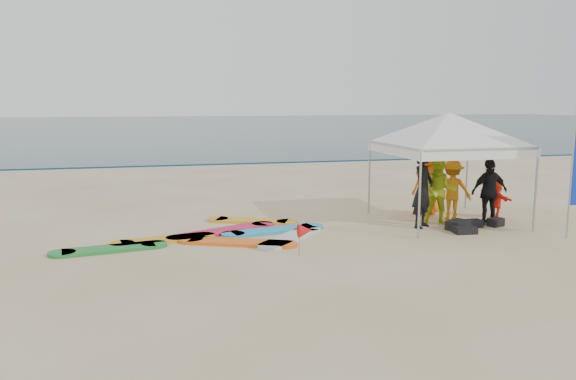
# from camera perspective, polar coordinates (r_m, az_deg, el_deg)

# --- Properties ---
(ground) EXTENTS (120.00, 120.00, 0.00)m
(ground) POSITION_cam_1_polar(r_m,az_deg,el_deg) (9.60, 3.70, -9.49)
(ground) COLOR beige
(ground) RESTS_ON ground
(ocean) EXTENTS (160.00, 84.00, 0.08)m
(ocean) POSITION_cam_1_polar(r_m,az_deg,el_deg) (68.80, -11.50, 6.38)
(ocean) COLOR #0C2633
(ocean) RESTS_ON ground
(shoreline_foam) EXTENTS (160.00, 1.20, 0.01)m
(shoreline_foam) POSITION_cam_1_polar(r_m,az_deg,el_deg) (27.19, -7.85, 2.54)
(shoreline_foam) COLOR silver
(shoreline_foam) RESTS_ON ground
(person_black_a) EXTENTS (0.81, 0.78, 1.88)m
(person_black_a) POSITION_cam_1_polar(r_m,az_deg,el_deg) (13.93, 13.55, 0.08)
(person_black_a) COLOR black
(person_black_a) RESTS_ON ground
(person_yellow) EXTENTS (1.02, 0.94, 1.69)m
(person_yellow) POSITION_cam_1_polar(r_m,az_deg,el_deg) (14.36, 15.15, -0.10)
(person_yellow) COLOR #B2C91C
(person_yellow) RESTS_ON ground
(person_orange_a) EXTENTS (1.13, 0.86, 1.55)m
(person_orange_a) POSITION_cam_1_polar(r_m,az_deg,el_deg) (15.09, 16.32, 0.02)
(person_orange_a) COLOR orange
(person_orange_a) RESTS_ON ground
(person_black_b) EXTENTS (0.96, 0.41, 1.64)m
(person_black_b) POSITION_cam_1_polar(r_m,az_deg,el_deg) (14.76, 19.77, -0.17)
(person_black_b) COLOR black
(person_black_b) RESTS_ON ground
(person_orange_b) EXTENTS (1.03, 0.84, 1.82)m
(person_orange_b) POSITION_cam_1_polar(r_m,az_deg,el_deg) (15.50, 13.98, 0.84)
(person_orange_b) COLOR orange
(person_orange_b) RESTS_ON ground
(person_seated) EXTENTS (0.33, 0.92, 0.98)m
(person_seated) POSITION_cam_1_polar(r_m,az_deg,el_deg) (15.72, 20.46, -0.89)
(person_seated) COLOR #FF2E16
(person_seated) RESTS_ON ground
(canopy_tent) EXTENTS (4.19, 4.19, 3.16)m
(canopy_tent) POSITION_cam_1_polar(r_m,az_deg,el_deg) (14.58, 16.07, 7.52)
(canopy_tent) COLOR #A5A5A8
(canopy_tent) RESTS_ON ground
(marker_pennant) EXTENTS (0.28, 0.28, 0.64)m
(marker_pennant) POSITION_cam_1_polar(r_m,az_deg,el_deg) (11.18, 1.75, -4.16)
(marker_pennant) COLOR #A5A5A8
(marker_pennant) RESTS_ON ground
(gear_pile) EXTENTS (1.64, 0.88, 0.22)m
(gear_pile) POSITION_cam_1_polar(r_m,az_deg,el_deg) (14.14, 17.87, -3.45)
(gear_pile) COLOR black
(gear_pile) RESTS_ON ground
(surfboard_spread) EXTENTS (5.62, 3.39, 0.07)m
(surfboard_spread) POSITION_cam_1_polar(r_m,az_deg,el_deg) (12.83, -6.48, -4.60)
(surfboard_spread) COLOR orange
(surfboard_spread) RESTS_ON ground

